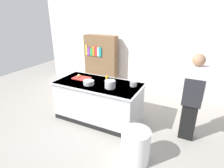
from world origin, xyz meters
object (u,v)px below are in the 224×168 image
sauce_pan (133,84)px  onion (79,76)px  trash_bin (135,146)px  bookshelf (101,62)px  stock_pot (110,84)px  mixing_bowl (89,83)px  person_chef (192,96)px  juice_cup (107,78)px

sauce_pan → onion: bearing=-175.3°
trash_bin → bookshelf: bookshelf is taller
stock_pot → sauce_pan: size_ratio=1.34×
onion → bookshelf: (-0.38, 1.72, -0.11)m
bookshelf → stock_pot: bearing=-55.6°
trash_bin → onion: bearing=151.6°
mixing_bowl → bookshelf: bookshelf is taller
stock_pot → mixing_bowl: size_ratio=1.23×
onion → mixing_bowl: onion is taller
onion → bookshelf: 1.76m
bookshelf → sauce_pan: bearing=-43.2°
onion → mixing_bowl: bearing=-29.4°
mixing_bowl → trash_bin: 1.68m
mixing_bowl → person_chef: 2.11m
juice_cup → trash_bin: juice_cup is taller
onion → juice_cup: 0.69m
stock_pot → person_chef: 1.61m
onion → stock_pot: stock_pot is taller
bookshelf → trash_bin: bearing=-51.0°
onion → person_chef: 2.52m
mixing_bowl → trash_bin: size_ratio=0.39×
juice_cup → onion: bearing=-164.9°
onion → person_chef: person_chef is taller
stock_pot → trash_bin: (0.87, -0.78, -0.68)m
sauce_pan → person_chef: size_ratio=0.13×
person_chef → stock_pot: bearing=96.1°
onion → mixing_bowl: 0.50m
stock_pot → bookshelf: bearing=124.4°
onion → person_chef: bearing=1.9°
sauce_pan → trash_bin: size_ratio=0.36×
stock_pot → person_chef: person_chef is taller
stock_pot → trash_bin: size_ratio=0.48×
juice_cup → trash_bin: bearing=-45.3°
person_chef → onion: bearing=87.8°
person_chef → bookshelf: 3.33m
trash_bin → person_chef: person_chef is taller
stock_pot → juice_cup: (-0.28, 0.38, -0.03)m
person_chef → sauce_pan: bearing=84.5°
juice_cup → bookshelf: 1.86m
stock_pot → juice_cup: stock_pot is taller
mixing_bowl → juice_cup: 0.48m
juice_cup → bookshelf: bearing=124.0°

